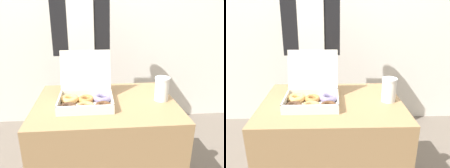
{
  "view_description": "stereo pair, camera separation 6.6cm",
  "coord_description": "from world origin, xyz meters",
  "views": [
    {
      "loc": [
        -0.07,
        -1.21,
        1.32
      ],
      "look_at": [
        0.04,
        -0.04,
        0.9
      ],
      "focal_mm": 35.0,
      "sensor_mm": 36.0,
      "label": 1
    },
    {
      "loc": [
        0.0,
        -1.21,
        1.32
      ],
      "look_at": [
        0.04,
        -0.04,
        0.9
      ],
      "focal_mm": 35.0,
      "sensor_mm": 36.0,
      "label": 2
    }
  ],
  "objects": [
    {
      "name": "wall_back",
      "position": [
        0.0,
        1.25,
        1.3
      ],
      "size": [
        10.0,
        0.05,
        2.6
      ],
      "color": "silver",
      "rests_on": "ground_plane"
    },
    {
      "name": "person_customer",
      "position": [
        -0.16,
        0.62,
        0.94
      ],
      "size": [
        0.45,
        0.25,
        1.76
      ],
      "color": "#665B51",
      "rests_on": "ground_plane"
    },
    {
      "name": "table",
      "position": [
        0.0,
        0.0,
        0.39
      ],
      "size": [
        0.84,
        0.63,
        0.78
      ],
      "color": "#99754C",
      "rests_on": "ground_plane"
    },
    {
      "name": "donut_box",
      "position": [
        -0.12,
        -0.03,
        0.82
      ],
      "size": [
        0.33,
        0.31,
        0.29
      ],
      "color": "white",
      "rests_on": "table"
    },
    {
      "name": "coffee_cup",
      "position": [
        0.34,
        -0.01,
        0.85
      ],
      "size": [
        0.09,
        0.09,
        0.14
      ],
      "color": "white",
      "rests_on": "table"
    }
  ]
}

